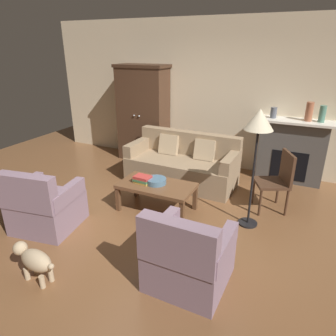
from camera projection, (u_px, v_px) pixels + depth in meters
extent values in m
plane|color=brown|center=(155.00, 221.00, 4.28)|extent=(9.60, 9.60, 0.00)
cube|color=beige|center=(214.00, 95.00, 5.90)|extent=(7.20, 0.10, 2.80)
cube|color=#4C4947|center=(291.00, 152.00, 5.40)|extent=(1.10, 0.36, 1.08)
cube|color=black|center=(288.00, 166.00, 5.33)|extent=(0.60, 0.01, 0.52)
cube|color=white|center=(296.00, 121.00, 5.18)|extent=(1.26, 0.48, 0.04)
cube|color=#472D1E|center=(143.00, 115.00, 6.34)|extent=(1.00, 0.52, 1.90)
cube|color=#3C271A|center=(142.00, 66.00, 5.98)|extent=(1.06, 0.55, 0.06)
sphere|color=#ADAFB5|center=(134.00, 116.00, 6.12)|extent=(0.04, 0.04, 0.04)
sphere|color=#ADAFB5|center=(139.00, 116.00, 6.08)|extent=(0.04, 0.04, 0.04)
cube|color=#937A5B|center=(181.00, 171.00, 5.42)|extent=(1.92, 0.89, 0.44)
cube|color=#937A5B|center=(189.00, 143.00, 5.54)|extent=(1.90, 0.23, 0.42)
cube|color=#937A5B|center=(139.00, 147.00, 5.66)|extent=(0.18, 0.80, 0.22)
cube|color=#937A5B|center=(231.00, 162.00, 4.93)|extent=(0.18, 0.80, 0.22)
cube|color=tan|center=(169.00, 144.00, 5.58)|extent=(0.36, 0.20, 0.37)
cube|color=tan|center=(205.00, 150.00, 5.29)|extent=(0.36, 0.20, 0.37)
cube|color=brown|center=(157.00, 186.00, 4.44)|extent=(1.10, 0.60, 0.05)
cube|color=brown|center=(118.00, 199.00, 4.50)|extent=(0.06, 0.06, 0.37)
cube|color=brown|center=(182.00, 214.00, 4.10)|extent=(0.06, 0.06, 0.37)
cube|color=brown|center=(136.00, 186.00, 4.94)|extent=(0.06, 0.06, 0.37)
cube|color=brown|center=(195.00, 198.00, 4.54)|extent=(0.06, 0.06, 0.37)
cylinder|color=slate|center=(156.00, 181.00, 4.44)|extent=(0.30, 0.30, 0.08)
cube|color=gold|center=(143.00, 182.00, 4.47)|extent=(0.26, 0.20, 0.03)
cube|color=#427A4C|center=(142.00, 180.00, 4.46)|extent=(0.25, 0.19, 0.04)
cube|color=#B73833|center=(143.00, 177.00, 4.45)|extent=(0.25, 0.19, 0.04)
cylinder|color=#565B66|center=(274.00, 113.00, 5.28)|extent=(0.11, 0.11, 0.18)
cylinder|color=#A86042|center=(309.00, 112.00, 5.04)|extent=(0.12, 0.12, 0.32)
cylinder|color=slate|center=(322.00, 114.00, 4.97)|extent=(0.10, 0.10, 0.27)
cube|color=gray|center=(48.00, 212.00, 4.11)|extent=(0.87, 0.87, 0.42)
cube|color=gray|center=(27.00, 193.00, 3.66)|extent=(0.78, 0.28, 0.46)
cube|color=gray|center=(67.00, 194.00, 3.90)|extent=(0.23, 0.71, 0.20)
cube|color=gray|center=(24.00, 188.00, 4.07)|extent=(0.23, 0.71, 0.20)
cube|color=gray|center=(190.00, 264.00, 3.13)|extent=(0.78, 0.78, 0.42)
cube|color=gray|center=(177.00, 244.00, 2.71)|extent=(0.76, 0.18, 0.46)
cube|color=gray|center=(223.00, 247.00, 2.88)|extent=(0.14, 0.70, 0.20)
cube|color=gray|center=(161.00, 230.00, 3.15)|extent=(0.14, 0.70, 0.20)
cube|color=#472D1E|center=(271.00, 183.00, 4.44)|extent=(0.59, 0.59, 0.04)
cylinder|color=#472D1E|center=(253.00, 191.00, 4.70)|extent=(0.04, 0.04, 0.41)
cylinder|color=#472D1E|center=(260.00, 203.00, 4.35)|extent=(0.04, 0.04, 0.41)
cylinder|color=#472D1E|center=(278.00, 191.00, 4.71)|extent=(0.04, 0.04, 0.41)
cylinder|color=#472D1E|center=(287.00, 203.00, 4.35)|extent=(0.04, 0.04, 0.41)
cube|color=#472D1E|center=(287.00, 167.00, 4.35)|extent=(0.22, 0.42, 0.45)
cylinder|color=black|center=(248.00, 223.00, 4.22)|extent=(0.26, 0.26, 0.02)
cylinder|color=black|center=(253.00, 179.00, 3.97)|extent=(0.03, 0.03, 1.36)
cone|color=beige|center=(259.00, 119.00, 3.67)|extent=(0.36, 0.36, 0.26)
ellipsoid|color=tan|center=(36.00, 260.00, 3.12)|extent=(0.42, 0.24, 0.22)
sphere|color=tan|center=(20.00, 248.00, 3.21)|extent=(0.15, 0.15, 0.15)
cylinder|color=tan|center=(27.00, 273.00, 3.20)|extent=(0.06, 0.06, 0.14)
cylinder|color=tan|center=(36.00, 267.00, 3.29)|extent=(0.06, 0.06, 0.14)
cylinder|color=tan|center=(42.00, 282.00, 3.09)|extent=(0.06, 0.06, 0.14)
cylinder|color=tan|center=(51.00, 275.00, 3.17)|extent=(0.06, 0.06, 0.14)
sphere|color=tan|center=(51.00, 267.00, 3.00)|extent=(0.06, 0.06, 0.06)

